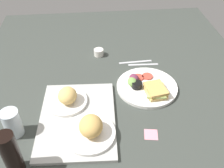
% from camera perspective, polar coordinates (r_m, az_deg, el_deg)
% --- Properties ---
extents(ground_plane, '(1.90, 1.50, 0.03)m').
position_cam_1_polar(ground_plane, '(1.29, 1.42, -2.36)').
color(ground_plane, '#383D38').
extents(serving_tray, '(0.47, 0.35, 0.02)m').
position_cam_1_polar(serving_tray, '(1.15, -7.70, -7.64)').
color(serving_tray, '#B2B2AD').
rests_on(serving_tray, ground_plane).
extents(bread_plate_near, '(0.22, 0.22, 0.09)m').
position_cam_1_polar(bread_plate_near, '(1.05, -4.90, -10.01)').
color(bread_plate_near, white).
rests_on(bread_plate_near, serving_tray).
extents(bread_plate_far, '(0.19, 0.19, 0.08)m').
position_cam_1_polar(bread_plate_far, '(1.20, -9.99, -3.14)').
color(bread_plate_far, white).
rests_on(bread_plate_far, serving_tray).
extents(plate_with_salad, '(0.31, 0.31, 0.05)m').
position_cam_1_polar(plate_with_salad, '(1.30, 7.69, -0.53)').
color(plate_with_salad, white).
rests_on(plate_with_salad, ground_plane).
extents(drinking_glass, '(0.07, 0.07, 0.12)m').
position_cam_1_polar(drinking_glass, '(1.13, -21.33, -8.11)').
color(drinking_glass, silver).
rests_on(drinking_glass, ground_plane).
extents(soda_bottle, '(0.06, 0.06, 0.19)m').
position_cam_1_polar(soda_bottle, '(0.99, -21.61, -14.22)').
color(soda_bottle, black).
rests_on(soda_bottle, ground_plane).
extents(espresso_cup, '(0.06, 0.06, 0.04)m').
position_cam_1_polar(espresso_cup, '(1.53, -2.98, 7.05)').
color(espresso_cup, silver).
rests_on(espresso_cup, ground_plane).
extents(fork, '(0.02, 0.17, 0.01)m').
position_cam_1_polar(fork, '(1.47, 6.97, 4.35)').
color(fork, '#B7B7BC').
rests_on(fork, ground_plane).
extents(knife, '(0.02, 0.19, 0.01)m').
position_cam_1_polar(knife, '(1.48, 5.23, 4.95)').
color(knife, '#B7B7BC').
rests_on(knife, ground_plane).
extents(sticky_note, '(0.06, 0.06, 0.00)m').
position_cam_1_polar(sticky_note, '(1.11, 8.68, -11.04)').
color(sticky_note, pink).
rests_on(sticky_note, ground_plane).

